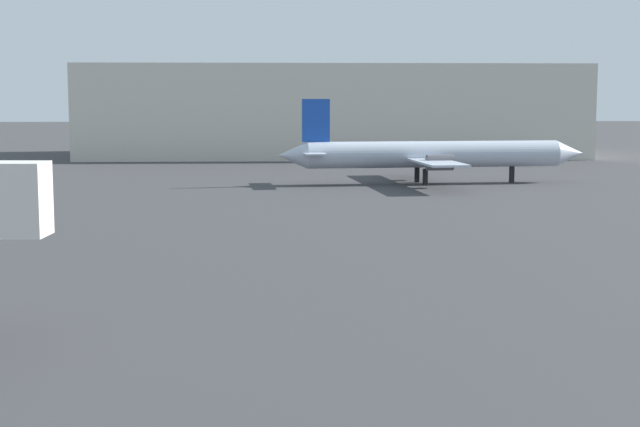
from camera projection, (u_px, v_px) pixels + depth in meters
name	position (u px, v px, depth m)	size (l,w,h in m)	color
airplane_far_left	(430.00, 154.00, 88.55)	(29.07, 21.03, 7.83)	#B2BCCC
terminal_building	(330.00, 111.00, 131.45)	(65.78, 25.22, 12.16)	beige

